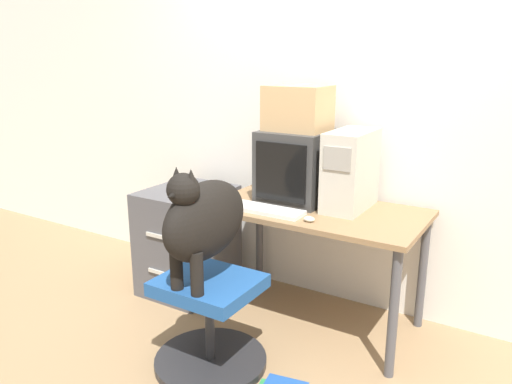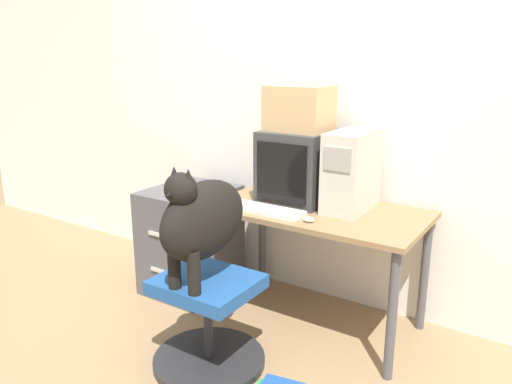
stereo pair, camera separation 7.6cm
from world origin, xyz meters
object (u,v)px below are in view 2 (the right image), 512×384
Objects in this scene: crt_monitor at (298,166)px; office_chair at (208,322)px; filing_cabinet at (191,239)px; pc_tower at (352,171)px; cardboard_box at (300,108)px; dog at (202,219)px; keyboard at (266,210)px.

crt_monitor is 0.72× the size of office_chair.
filing_cabinet is at bearing -170.43° from crt_monitor.
filing_cabinet is at bearing -172.71° from pc_tower.
filing_cabinet is at bearing -170.15° from cardboard_box.
cardboard_box reaches higher than dog.
pc_tower reaches higher than crt_monitor.
pc_tower is 0.74× the size of dog.
pc_tower reaches higher than office_chair.
office_chair is 1.69× the size of cardboard_box.
dog is at bearing -117.66° from pc_tower.
dog is (-0.43, -0.82, -0.14)m from pc_tower.
pc_tower reaches higher than filing_cabinet.
dog is 1.06m from filing_cabinet.
crt_monitor is 1.06m from office_chair.
filing_cabinet is (-0.67, 0.68, -0.46)m from dog.
keyboard reaches higher than office_chair.
office_chair is 0.95m from filing_cabinet.
keyboard is 0.63m from cardboard_box.
keyboard is 0.74× the size of office_chair.
keyboard is at bearing -96.34° from cardboard_box.
crt_monitor is 1.22× the size of cardboard_box.
pc_tower is 1.26m from filing_cabinet.
pc_tower reaches higher than dog.
filing_cabinet is at bearing 134.58° from dog.
keyboard is 0.52m from dog.
pc_tower is 0.94m from dog.
keyboard is 0.84m from filing_cabinet.
pc_tower is at bearing 2.11° from crt_monitor.
pc_tower is 1.02× the size of keyboard.
keyboard is (-0.03, -0.30, -0.20)m from crt_monitor.
office_chair is 0.58m from dog.
filing_cabinet is at bearing 166.52° from keyboard.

